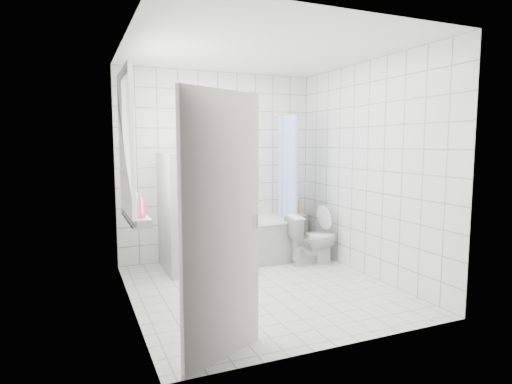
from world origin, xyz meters
name	(u,v)px	position (x,y,z in m)	size (l,w,h in m)	color
ground	(262,289)	(0.00, 0.00, 0.00)	(3.00, 3.00, 0.00)	white
ceiling	(262,50)	(0.00, 0.00, 2.60)	(3.00, 3.00, 0.00)	white
wall_back	(219,166)	(0.00, 1.50, 1.30)	(2.80, 0.02, 2.60)	white
wall_front	(341,185)	(0.00, -1.50, 1.30)	(2.80, 0.02, 2.60)	white
wall_left	(128,177)	(-1.40, 0.00, 1.30)	(0.02, 3.00, 2.60)	white
wall_right	(367,170)	(1.40, 0.00, 1.30)	(0.02, 3.00, 2.60)	white
window_left	(129,145)	(-1.35, 0.30, 1.60)	(0.01, 0.90, 1.40)	white
window_back	(226,119)	(0.10, 1.46, 1.95)	(0.50, 0.01, 0.50)	white
window_sill	(135,216)	(-1.31, 0.30, 0.86)	(0.18, 1.02, 0.08)	white
door	(222,228)	(-0.89, -1.30, 1.00)	(0.04, 0.80, 2.00)	silver
bathtub	(234,241)	(0.09, 1.12, 0.29)	(1.64, 0.77, 0.58)	white
partition_wall	(170,213)	(-0.79, 1.07, 0.75)	(0.15, 0.85, 1.50)	white
tiled_ledge	(292,233)	(1.12, 1.38, 0.28)	(0.40, 0.24, 0.55)	white
toilet	(312,239)	(1.03, 0.65, 0.34)	(0.38, 0.67, 0.69)	white
curtain_rod	(286,116)	(0.85, 1.10, 2.00)	(0.02, 0.02, 0.80)	silver
shower_curtain	(290,181)	(0.85, 0.97, 1.10)	(0.14, 0.48, 1.78)	#5679FF
tub_faucet	(233,198)	(0.19, 1.46, 0.85)	(0.18, 0.06, 0.06)	silver
sill_bottles	(136,201)	(-1.30, 0.29, 1.03)	(0.14, 0.75, 0.29)	#BB5DA1
ledge_bottles	(293,208)	(1.11, 1.35, 0.66)	(0.18, 0.19, 0.26)	red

